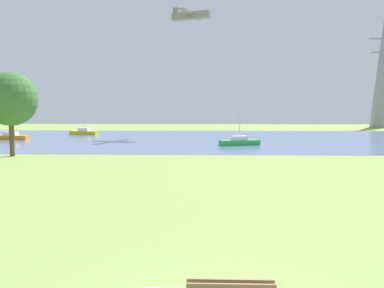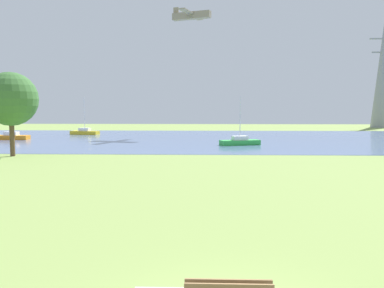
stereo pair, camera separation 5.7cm
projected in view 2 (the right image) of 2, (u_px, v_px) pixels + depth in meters
name	position (u px, v px, depth m)	size (l,w,h in m)	color
ground_plane	(212.00, 167.00, 30.02)	(160.00, 160.00, 0.00)	#7F994C
water_surface	(210.00, 139.00, 57.89)	(140.00, 40.00, 0.02)	#576F9E
sailboat_yellow	(85.00, 132.00, 66.68)	(5.01, 2.49, 6.31)	yellow
sailboat_green	(240.00, 141.00, 47.82)	(5.03, 2.94, 5.78)	green
sailboat_orange	(12.00, 136.00, 56.06)	(4.81, 1.53, 7.72)	orange
tree_west_far	(11.00, 99.00, 36.58)	(4.95, 4.95, 7.77)	brown
electricity_pylon	(383.00, 72.00, 89.90)	(6.40, 4.40, 24.93)	gray
light_aircraft	(191.00, 15.00, 64.10)	(6.41, 8.29, 2.10)	gray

